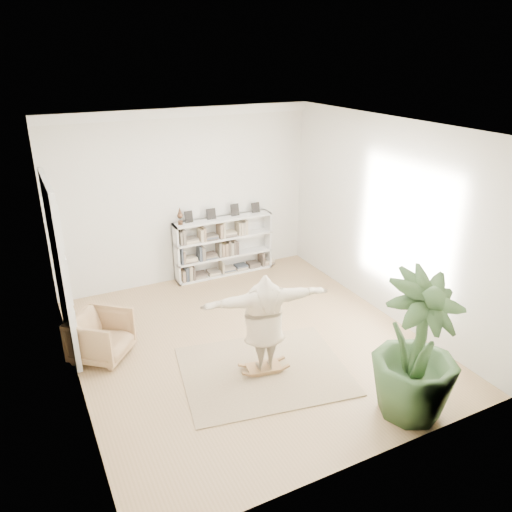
{
  "coord_description": "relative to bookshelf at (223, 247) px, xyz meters",
  "views": [
    {
      "loc": [
        -3.16,
        -6.57,
        4.63
      ],
      "look_at": [
        0.33,
        0.4,
        1.39
      ],
      "focal_mm": 35.0,
      "sensor_mm": 36.0,
      "label": 1
    }
  ],
  "objects": [
    {
      "name": "floor",
      "position": [
        -0.74,
        -2.82,
        -0.64
      ],
      "size": [
        6.0,
        6.0,
        0.0
      ],
      "primitive_type": "plane",
      "color": "#9B7B50",
      "rests_on": "ground"
    },
    {
      "name": "room_shell",
      "position": [
        -0.74,
        0.12,
        2.87
      ],
      "size": [
        6.0,
        6.0,
        6.0
      ],
      "color": "silver",
      "rests_on": "floor"
    },
    {
      "name": "doors",
      "position": [
        -3.45,
        -1.52,
        0.76
      ],
      "size": [
        0.09,
        1.78,
        2.92
      ],
      "color": "white",
      "rests_on": "floor"
    },
    {
      "name": "bookshelf",
      "position": [
        0.0,
        0.0,
        0.0
      ],
      "size": [
        2.2,
        0.35,
        1.64
      ],
      "color": "silver",
      "rests_on": "floor"
    },
    {
      "name": "armchair",
      "position": [
        -3.04,
        -2.13,
        -0.25
      ],
      "size": [
        1.18,
        1.18,
        0.77
      ],
      "primitive_type": "imported",
      "rotation": [
        0.0,
        0.0,
        0.88
      ],
      "color": "tan",
      "rests_on": "floor"
    },
    {
      "name": "rug",
      "position": [
        -0.89,
        -3.65,
        -0.63
      ],
      "size": [
        2.81,
        2.41,
        0.02
      ],
      "primitive_type": "cube",
      "rotation": [
        0.0,
        0.0,
        -0.18
      ],
      "color": "tan",
      "rests_on": "floor"
    },
    {
      "name": "rocker_board",
      "position": [
        -0.89,
        -3.65,
        -0.57
      ],
      "size": [
        0.57,
        0.4,
        0.11
      ],
      "rotation": [
        0.0,
        0.0,
        -0.18
      ],
      "color": "brown",
      "rests_on": "rug"
    },
    {
      "name": "person",
      "position": [
        -0.89,
        -3.65,
        0.28
      ],
      "size": [
        1.98,
        0.85,
        1.56
      ],
      "primitive_type": "imported",
      "rotation": [
        0.0,
        0.0,
        2.97
      ],
      "color": "#C5B293",
      "rests_on": "rocker_board"
    },
    {
      "name": "houseplant",
      "position": [
        0.47,
        -5.37,
        0.39
      ],
      "size": [
        1.23,
        1.23,
        2.05
      ],
      "primitive_type": "imported",
      "rotation": [
        0.0,
        0.0,
        0.08
      ],
      "color": "#2F4B25",
      "rests_on": "floor"
    }
  ]
}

